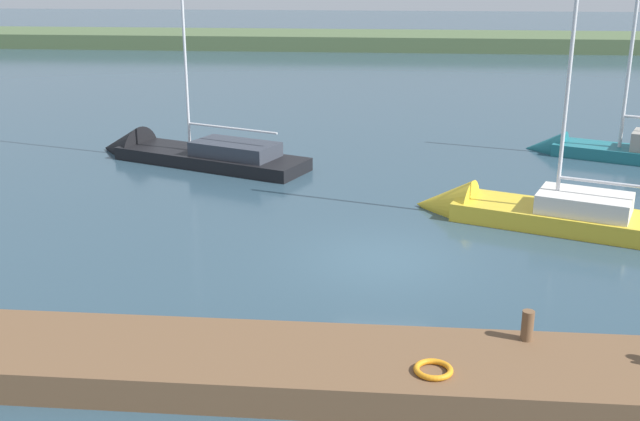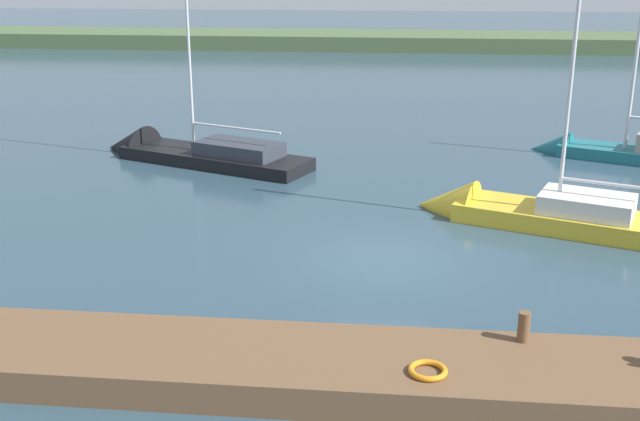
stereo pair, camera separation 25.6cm
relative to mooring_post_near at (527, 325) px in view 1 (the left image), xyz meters
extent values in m
plane|color=#2D4756|center=(2.59, -5.13, -0.87)|extent=(200.00, 200.00, 0.00)
cube|color=#4C603D|center=(2.59, -54.08, -0.87)|extent=(180.00, 8.00, 2.40)
cube|color=brown|center=(2.59, 0.84, -0.58)|extent=(25.88, 2.39, 0.59)
cylinder|color=brown|center=(0.00, 0.00, 0.00)|extent=(0.22, 0.22, 0.57)
torus|color=orange|center=(1.73, 1.31, -0.23)|extent=(0.66, 0.66, 0.10)
cube|color=gold|center=(-2.42, -8.00, -0.80)|extent=(6.41, 3.99, 0.89)
cone|color=gold|center=(0.88, -9.30, -0.80)|extent=(2.25, 2.35, 1.87)
cube|color=silver|center=(-2.82, -7.84, -0.09)|extent=(2.83, 2.35, 0.53)
cylinder|color=silver|center=(-2.13, -8.11, 3.57)|extent=(0.11, 0.11, 7.86)
cylinder|color=silver|center=(-3.37, -7.63, 0.55)|extent=(2.52, 1.06, 0.08)
cube|color=#1E6B75|center=(-6.69, -15.85, -0.86)|extent=(6.21, 3.93, 0.89)
cone|color=#1E6B75|center=(-3.54, -17.22, -0.86)|extent=(2.02, 2.11, 1.65)
cylinder|color=silver|center=(-6.04, -16.14, 2.63)|extent=(0.13, 0.13, 6.09)
cube|color=black|center=(8.98, -13.90, -0.80)|extent=(7.52, 4.66, 0.77)
cone|color=black|center=(12.82, -15.48, -0.80)|extent=(2.47, 2.58, 2.04)
cube|color=#333842|center=(7.98, -13.50, -0.17)|extent=(3.39, 2.62, 0.50)
cylinder|color=silver|center=(9.83, -14.25, 3.93)|extent=(0.10, 0.10, 8.69)
cylinder|color=silver|center=(8.10, -13.54, 0.58)|extent=(3.48, 1.49, 0.08)
camera|label=1|loc=(2.58, 12.66, 6.21)|focal=42.99mm
camera|label=2|loc=(2.33, 12.63, 6.21)|focal=42.99mm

